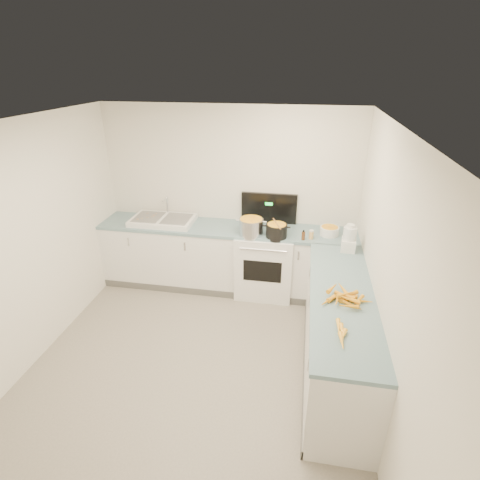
% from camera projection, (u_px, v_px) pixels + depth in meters
% --- Properties ---
extents(floor, '(3.50, 4.00, 0.00)m').
position_uv_depth(floor, '(194.00, 371.00, 3.97)').
color(floor, gray).
rests_on(floor, ground).
extents(ceiling, '(3.50, 4.00, 0.00)m').
position_uv_depth(ceiling, '(177.00, 128.00, 2.90)').
color(ceiling, silver).
rests_on(ceiling, ground).
extents(wall_back, '(3.50, 0.00, 2.50)m').
position_uv_depth(wall_back, '(230.00, 198.00, 5.21)').
color(wall_back, silver).
rests_on(wall_back, ground).
extents(wall_left, '(0.00, 4.00, 2.50)m').
position_uv_depth(wall_left, '(18.00, 253.00, 3.71)').
color(wall_left, silver).
rests_on(wall_left, ground).
extents(wall_right, '(0.00, 4.00, 2.50)m').
position_uv_depth(wall_right, '(386.00, 286.00, 3.16)').
color(wall_right, silver).
rests_on(wall_right, ground).
extents(counter_back, '(3.50, 0.62, 0.94)m').
position_uv_depth(counter_back, '(227.00, 258.00, 5.28)').
color(counter_back, white).
rests_on(counter_back, ground).
extents(counter_right, '(0.62, 2.20, 0.94)m').
position_uv_depth(counter_right, '(337.00, 333.00, 3.81)').
color(counter_right, white).
rests_on(counter_right, ground).
extents(stove, '(0.76, 0.65, 1.36)m').
position_uv_depth(stove, '(265.00, 261.00, 5.18)').
color(stove, white).
rests_on(stove, ground).
extents(sink, '(0.86, 0.52, 0.31)m').
position_uv_depth(sink, '(163.00, 220.00, 5.21)').
color(sink, white).
rests_on(sink, counter_back).
extents(steel_pot, '(0.40, 0.40, 0.23)m').
position_uv_depth(steel_pot, '(251.00, 227.00, 4.83)').
color(steel_pot, silver).
rests_on(steel_pot, stove).
extents(black_pot, '(0.35, 0.35, 0.19)m').
position_uv_depth(black_pot, '(276.00, 231.00, 4.76)').
color(black_pot, black).
rests_on(black_pot, stove).
extents(wooden_spoon, '(0.13, 0.33, 0.01)m').
position_uv_depth(wooden_spoon, '(277.00, 224.00, 4.72)').
color(wooden_spoon, '#AD7A47').
rests_on(wooden_spoon, black_pot).
extents(mixing_bowl, '(0.27, 0.27, 0.11)m').
position_uv_depth(mixing_bowl, '(329.00, 231.00, 4.82)').
color(mixing_bowl, white).
rests_on(mixing_bowl, counter_back).
extents(extract_bottle, '(0.04, 0.04, 0.11)m').
position_uv_depth(extract_bottle, '(303.00, 236.00, 4.69)').
color(extract_bottle, '#593319').
rests_on(extract_bottle, counter_back).
extents(spice_jar, '(0.06, 0.06, 0.10)m').
position_uv_depth(spice_jar, '(311.00, 235.00, 4.72)').
color(spice_jar, '#E5B266').
rests_on(spice_jar, counter_back).
extents(food_processor, '(0.18, 0.21, 0.33)m').
position_uv_depth(food_processor, '(349.00, 239.00, 4.39)').
color(food_processor, white).
rests_on(food_processor, counter_right).
extents(carrot_pile, '(0.48, 0.41, 0.09)m').
position_uv_depth(carrot_pile, '(346.00, 297.00, 3.50)').
color(carrot_pile, '#F1A31D').
rests_on(carrot_pile, counter_right).
extents(peeled_carrots, '(0.09, 0.37, 0.04)m').
position_uv_depth(peeled_carrots, '(341.00, 333.00, 3.05)').
color(peeled_carrots, yellow).
rests_on(peeled_carrots, counter_right).
extents(peelings, '(0.22, 0.28, 0.01)m').
position_uv_depth(peelings, '(148.00, 217.00, 5.21)').
color(peelings, tan).
rests_on(peelings, sink).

